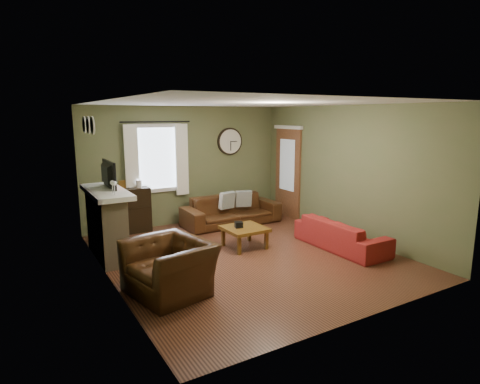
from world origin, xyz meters
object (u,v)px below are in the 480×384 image
bookshelf (131,211)px  coffee_table (244,237)px  sofa_red (341,234)px  armchair (170,267)px  sofa_brown (231,210)px

bookshelf → coffee_table: 2.55m
sofa_red → armchair: size_ratio=1.65×
bookshelf → armchair: bookshelf is taller
coffee_table → sofa_brown: bearing=69.2°
sofa_brown → armchair: bearing=-132.8°
sofa_brown → coffee_table: 1.64m
sofa_red → bookshelf: bearing=45.7°
sofa_brown → sofa_red: 2.63m
sofa_brown → coffee_table: size_ratio=3.01×
bookshelf → coffee_table: bookshelf is taller
sofa_brown → sofa_red: bearing=-69.4°
sofa_red → coffee_table: sofa_red is taller
sofa_brown → bookshelf: bearing=166.7°
sofa_red → coffee_table: bearing=58.1°
bookshelf → sofa_red: 4.24m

